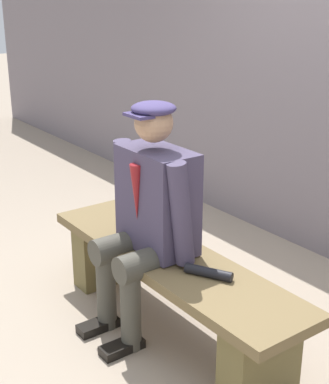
# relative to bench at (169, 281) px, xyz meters

# --- Properties ---
(ground_plane) EXTENTS (30.00, 30.00, 0.00)m
(ground_plane) POSITION_rel_bench_xyz_m (0.00, 0.00, -0.31)
(ground_plane) COLOR gray
(bench) EXTENTS (1.82, 0.46, 0.47)m
(bench) POSITION_rel_bench_xyz_m (0.00, 0.00, 0.00)
(bench) COLOR brown
(bench) RESTS_ON ground
(seated_man) EXTENTS (0.64, 0.57, 1.29)m
(seated_man) POSITION_rel_bench_xyz_m (0.11, 0.06, 0.40)
(seated_man) COLOR #433A54
(seated_man) RESTS_ON ground
(rolled_magazine) EXTENTS (0.24, 0.16, 0.05)m
(rolled_magazine) POSITION_rel_bench_xyz_m (-0.31, -0.01, 0.18)
(rolled_magazine) COLOR black
(rolled_magazine) RESTS_ON bench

